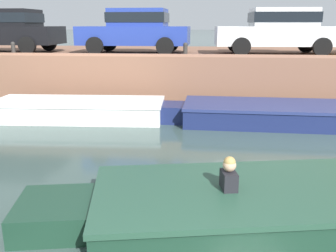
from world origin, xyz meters
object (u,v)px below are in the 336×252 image
(mooring_bollard_mid, at_px, (185,49))
(motorboat_passing, at_px, (264,202))
(boat_moored_west_white, at_px, (71,110))
(car_centre_white, at_px, (279,29))
(car_left_inner_blue, at_px, (136,29))
(boat_moored_central_navy, at_px, (277,114))
(mooring_bollard_west, at_px, (13,48))
(car_leftmost_black, at_px, (7,29))

(mooring_bollard_mid, bearing_deg, motorboat_passing, -77.60)
(boat_moored_west_white, height_order, car_centre_white, car_centre_white)
(car_left_inner_blue, distance_m, car_centre_white, 4.98)
(mooring_bollard_mid, bearing_deg, boat_moored_central_navy, -33.82)
(boat_moored_central_navy, bearing_deg, mooring_bollard_mid, 146.18)
(boat_moored_west_white, xyz_separation_m, mooring_bollard_mid, (3.27, 1.90, 1.67))
(car_left_inner_blue, height_order, car_centre_white, same)
(boat_moored_west_white, distance_m, mooring_bollard_mid, 4.14)
(boat_moored_central_navy, distance_m, car_centre_white, 3.84)
(car_centre_white, xyz_separation_m, mooring_bollard_west, (-9.00, -1.25, -0.61))
(motorboat_passing, distance_m, mooring_bollard_west, 10.57)
(boat_moored_west_white, bearing_deg, boat_moored_central_navy, 0.82)
(boat_moored_central_navy, height_order, motorboat_passing, motorboat_passing)
(boat_moored_west_white, relative_size, boat_moored_central_navy, 0.86)
(motorboat_passing, bearing_deg, mooring_bollard_mid, 102.40)
(car_centre_white, bearing_deg, boat_moored_central_navy, -98.07)
(boat_moored_central_navy, relative_size, car_left_inner_blue, 1.77)
(motorboat_passing, height_order, car_centre_white, car_centre_white)
(car_centre_white, bearing_deg, boat_moored_west_white, -153.87)
(car_leftmost_black, xyz_separation_m, mooring_bollard_west, (0.83, -1.24, -0.61))
(mooring_bollard_west, bearing_deg, boat_moored_west_white, -36.25)
(boat_moored_central_navy, xyz_separation_m, mooring_bollard_mid, (-2.71, 1.81, 1.68))
(boat_moored_central_navy, distance_m, car_left_inner_blue, 5.94)
(mooring_bollard_mid, bearing_deg, car_left_inner_blue, 146.00)
(boat_moored_west_white, distance_m, car_centre_white, 7.50)
(car_leftmost_black, xyz_separation_m, car_left_inner_blue, (4.85, -0.00, -0.00))
(motorboat_passing, relative_size, car_left_inner_blue, 1.70)
(mooring_bollard_west, bearing_deg, boat_moored_central_navy, -11.95)
(car_centre_white, relative_size, mooring_bollard_west, 9.52)
(car_centre_white, bearing_deg, car_left_inner_blue, -179.96)
(boat_moored_central_navy, distance_m, mooring_bollard_west, 8.92)
(boat_moored_central_navy, height_order, car_left_inner_blue, car_left_inner_blue)
(car_leftmost_black, bearing_deg, car_centre_white, 0.01)
(car_left_inner_blue, distance_m, mooring_bollard_west, 4.25)
(car_left_inner_blue, relative_size, car_centre_white, 0.93)
(car_leftmost_black, height_order, mooring_bollard_mid, car_leftmost_black)
(car_centre_white, bearing_deg, car_leftmost_black, -179.99)
(motorboat_passing, bearing_deg, boat_moored_west_white, 132.17)
(motorboat_passing, xyz_separation_m, mooring_bollard_west, (-7.47, 7.28, 1.72))
(car_leftmost_black, bearing_deg, mooring_bollard_west, -56.23)
(motorboat_passing, bearing_deg, mooring_bollard_west, 135.71)
(boat_moored_central_navy, bearing_deg, car_centre_white, 81.93)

